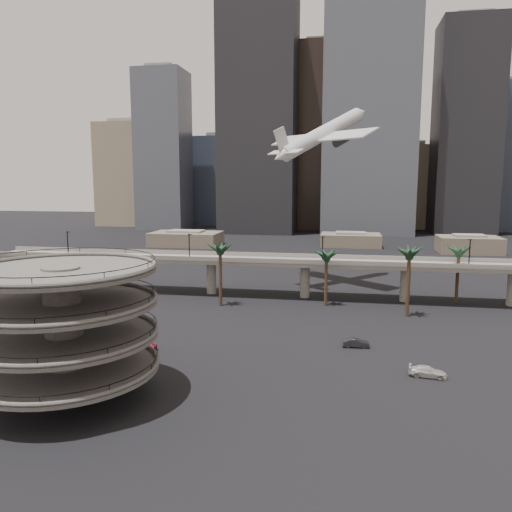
% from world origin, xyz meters
% --- Properties ---
extents(ground, '(700.00, 700.00, 0.00)m').
position_xyz_m(ground, '(0.00, 0.00, 0.00)').
color(ground, black).
rests_on(ground, ground).
extents(parking_ramp, '(22.20, 22.20, 17.35)m').
position_xyz_m(parking_ramp, '(-13.00, -4.00, 9.84)').
color(parking_ramp, '#484643').
rests_on(parking_ramp, ground).
extents(overpass, '(130.00, 9.30, 14.70)m').
position_xyz_m(overpass, '(0.00, 55.00, 7.34)').
color(overpass, slate).
rests_on(overpass, ground).
extents(palm_trees, '(54.40, 18.40, 14.00)m').
position_xyz_m(palm_trees, '(21.48, 47.47, 11.30)').
color(palm_trees, '#49321F').
rests_on(palm_trees, ground).
extents(low_buildings, '(135.00, 27.50, 6.80)m').
position_xyz_m(low_buildings, '(6.89, 142.30, 2.86)').
color(low_buildings, brown).
rests_on(low_buildings, ground).
extents(skyline, '(269.00, 86.00, 134.05)m').
position_xyz_m(skyline, '(15.12, 217.08, 49.08)').
color(skyline, '#816E59').
rests_on(skyline, ground).
extents(airborne_jet, '(27.29, 27.98, 16.88)m').
position_xyz_m(airborne_jet, '(13.60, 71.19, 37.79)').
color(airborne_jet, silver).
rests_on(airborne_jet, ground).
extents(car_a, '(5.18, 2.81, 1.67)m').
position_xyz_m(car_a, '(-11.15, 13.98, 0.84)').
color(car_a, '#BB1A39').
rests_on(car_a, ground).
extents(car_b, '(4.38, 1.86, 1.41)m').
position_xyz_m(car_b, '(21.87, 21.58, 0.70)').
color(car_b, '#212227').
rests_on(car_b, ground).
extents(car_c, '(5.18, 2.64, 1.44)m').
position_xyz_m(car_c, '(31.21, 10.86, 0.72)').
color(car_c, '#B7B6B3').
rests_on(car_c, ground).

